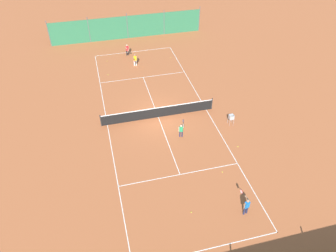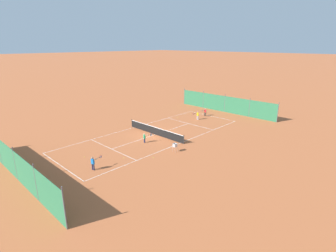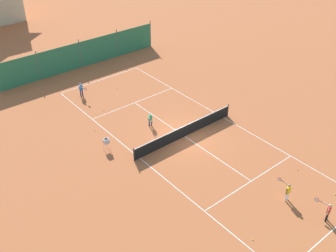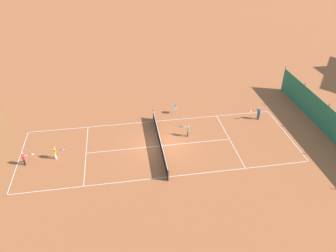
# 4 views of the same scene
# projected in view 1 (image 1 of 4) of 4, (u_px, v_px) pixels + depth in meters

# --- Properties ---
(ground_plane) EXTENTS (600.00, 600.00, 0.00)m
(ground_plane) POSITION_uv_depth(u_px,v_px,m) (158.00, 117.00, 26.45)
(ground_plane) COLOR #B25B33
(court_line_markings) EXTENTS (8.25, 23.85, 0.01)m
(court_line_markings) POSITION_uv_depth(u_px,v_px,m) (158.00, 117.00, 26.45)
(court_line_markings) COLOR white
(court_line_markings) RESTS_ON ground
(tennis_net) EXTENTS (9.18, 0.08, 1.06)m
(tennis_net) POSITION_uv_depth(u_px,v_px,m) (158.00, 112.00, 26.13)
(tennis_net) COLOR #2D2D2D
(tennis_net) RESTS_ON ground
(windscreen_fence_near) EXTENTS (17.28, 0.08, 2.90)m
(windscreen_fence_near) POSITION_uv_depth(u_px,v_px,m) (127.00, 27.00, 37.22)
(windscreen_fence_near) COLOR #2D754C
(windscreen_fence_near) RESTS_ON ground
(player_far_service) EXTENTS (0.42, 1.08, 1.27)m
(player_far_service) POSITION_uv_depth(u_px,v_px,m) (246.00, 205.00, 18.86)
(player_far_service) COLOR #23284C
(player_far_service) RESTS_ON ground
(player_near_service) EXTENTS (0.43, 1.03, 1.25)m
(player_near_service) POSITION_uv_depth(u_px,v_px,m) (135.00, 59.00, 32.51)
(player_near_service) COLOR white
(player_near_service) RESTS_ON ground
(player_far_baseline) EXTENTS (0.58, 0.91, 1.12)m
(player_far_baseline) POSITION_uv_depth(u_px,v_px,m) (181.00, 129.00, 24.23)
(player_far_baseline) COLOR #23284C
(player_far_baseline) RESTS_ON ground
(player_near_baseline) EXTENTS (0.41, 1.06, 1.22)m
(player_near_baseline) POSITION_uv_depth(u_px,v_px,m) (127.00, 49.00, 34.24)
(player_near_baseline) COLOR black
(player_near_baseline) RESTS_ON ground
(tennis_ball_mid_court) EXTENTS (0.07, 0.07, 0.07)m
(tennis_ball_mid_court) POSITION_uv_depth(u_px,v_px,m) (238.00, 147.00, 23.70)
(tennis_ball_mid_court) COLOR #CCE033
(tennis_ball_mid_court) RESTS_ON ground
(tennis_ball_by_net_left) EXTENTS (0.07, 0.07, 0.07)m
(tennis_ball_by_net_left) POSITION_uv_depth(u_px,v_px,m) (191.00, 212.00, 19.32)
(tennis_ball_by_net_left) COLOR #CCE033
(tennis_ball_by_net_left) RESTS_ON ground
(tennis_ball_near_corner) EXTENTS (0.07, 0.07, 0.07)m
(tennis_ball_near_corner) POSITION_uv_depth(u_px,v_px,m) (107.00, 61.00, 33.67)
(tennis_ball_near_corner) COLOR #CCE033
(tennis_ball_near_corner) RESTS_ON ground
(tennis_ball_alley_left) EXTENTS (0.07, 0.07, 0.07)m
(tennis_ball_alley_left) POSITION_uv_depth(u_px,v_px,m) (222.00, 172.00, 21.79)
(tennis_ball_alley_left) COLOR #CCE033
(tennis_ball_alley_left) RESTS_ON ground
(tennis_ball_service_box) EXTENTS (0.07, 0.07, 0.07)m
(tennis_ball_service_box) POSITION_uv_depth(u_px,v_px,m) (171.00, 57.00, 34.28)
(tennis_ball_service_box) COLOR #CCE033
(tennis_ball_service_box) RESTS_ON ground
(tennis_ball_far_corner) EXTENTS (0.07, 0.07, 0.07)m
(tennis_ball_far_corner) POSITION_uv_depth(u_px,v_px,m) (108.00, 75.00, 31.53)
(tennis_ball_far_corner) COLOR #CCE033
(tennis_ball_far_corner) RESTS_ON ground
(ball_hopper) EXTENTS (0.36, 0.36, 0.89)m
(ball_hopper) POSITION_uv_depth(u_px,v_px,m) (231.00, 118.00, 25.34)
(ball_hopper) COLOR #B7B7BC
(ball_hopper) RESTS_ON ground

